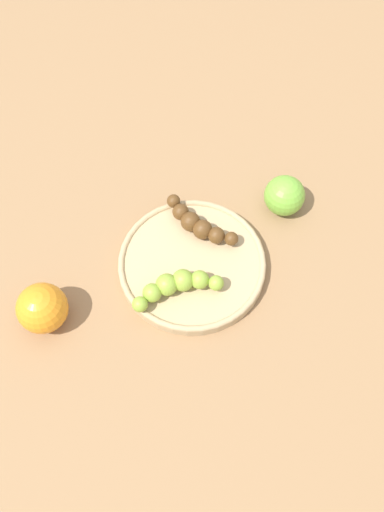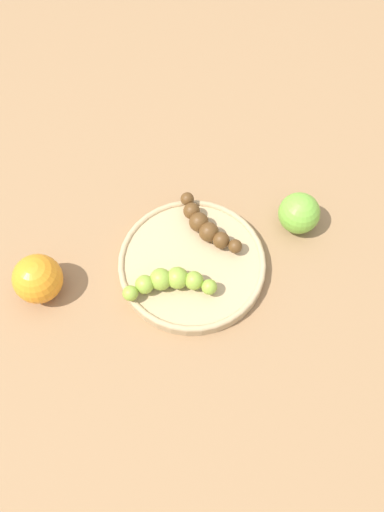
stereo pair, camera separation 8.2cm
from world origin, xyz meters
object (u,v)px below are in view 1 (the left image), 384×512
at_px(apple_green, 284,196).
at_px(orange_fruit, 42,308).
at_px(banana_green, 176,286).
at_px(fruit_bowl, 192,264).
at_px(banana_overripe, 198,224).

relative_size(apple_green, orange_fruit, 0.89).
height_order(banana_green, apple_green, apple_green).
bearing_deg(banana_green, apple_green, -64.10).
bearing_deg(apple_green, fruit_bowl, 29.14).
bearing_deg(fruit_bowl, banana_green, 55.88).
relative_size(banana_overripe, apple_green, 1.56).
xyz_separation_m(fruit_bowl, banana_overripe, (-0.02, -0.06, 0.02)).
xyz_separation_m(banana_overripe, apple_green, (-0.15, -0.04, -0.00)).
height_order(fruit_bowl, apple_green, apple_green).
height_order(banana_overripe, orange_fruit, orange_fruit).
height_order(fruit_bowl, orange_fruit, orange_fruit).
distance_m(banana_overripe, apple_green, 0.15).
xyz_separation_m(banana_overripe, orange_fruit, (0.25, 0.11, 0.00)).
relative_size(banana_overripe, orange_fruit, 1.40).
bearing_deg(banana_green, banana_overripe, -34.28).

